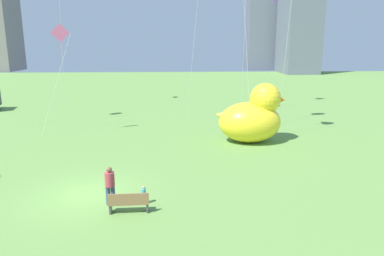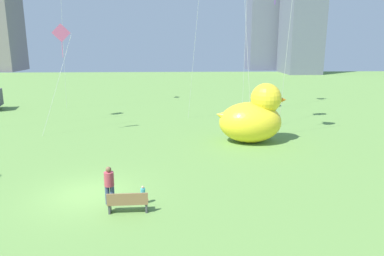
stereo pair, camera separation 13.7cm
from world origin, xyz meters
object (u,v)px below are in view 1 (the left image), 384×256
(giant_inflatable_duck, at_px, (252,117))
(person_child, at_px, (144,194))
(park_bench, at_px, (129,202))
(kite_pink, at_px, (60,37))
(person_adult, at_px, (110,184))

(giant_inflatable_duck, bearing_deg, person_child, -124.89)
(park_bench, xyz_separation_m, person_child, (0.55, 0.81, -0.01))
(giant_inflatable_duck, bearing_deg, kite_pink, 170.65)
(person_child, distance_m, giant_inflatable_duck, 11.91)
(giant_inflatable_duck, bearing_deg, park_bench, -124.82)
(person_child, relative_size, kite_pink, 0.10)
(person_adult, bearing_deg, park_bench, -45.26)
(kite_pink, bearing_deg, person_child, -61.09)
(person_adult, bearing_deg, kite_pink, 113.51)
(kite_pink, bearing_deg, person_adult, -66.49)
(park_bench, bearing_deg, kite_pink, 115.37)
(person_child, height_order, giant_inflatable_duck, giant_inflatable_duck)
(park_bench, bearing_deg, giant_inflatable_duck, 55.18)
(kite_pink, bearing_deg, park_bench, -64.63)
(park_bench, distance_m, giant_inflatable_duck, 12.88)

